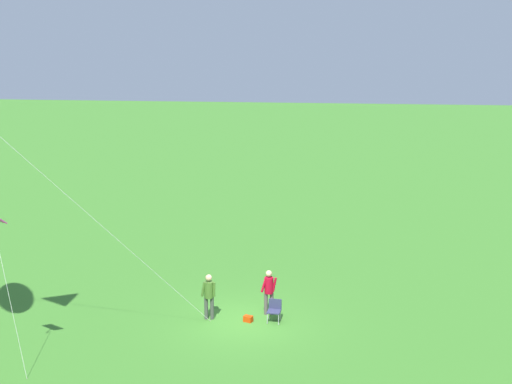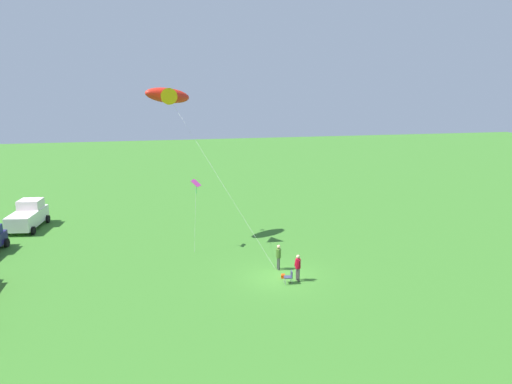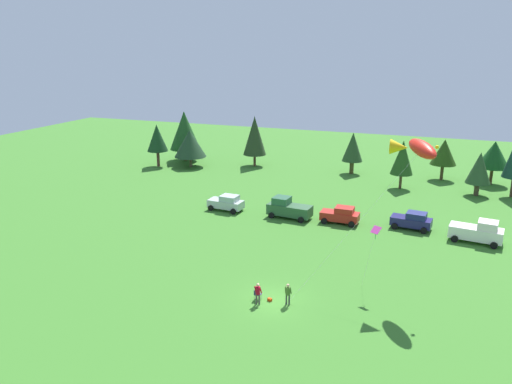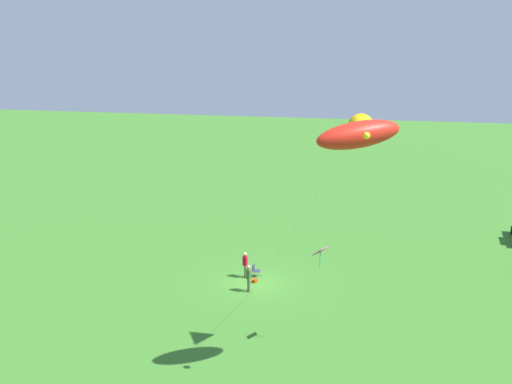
{
  "view_description": "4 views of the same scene",
  "coord_description": "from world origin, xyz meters",
  "px_view_note": "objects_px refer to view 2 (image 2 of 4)",
  "views": [
    {
      "loc": [
        -3.32,
        24.29,
        10.53
      ],
      "look_at": [
        -0.65,
        1.48,
        5.26
      ],
      "focal_mm": 50.0,
      "sensor_mm": 36.0,
      "label": 1
    },
    {
      "loc": [
        -29.51,
        8.1,
        12.48
      ],
      "look_at": [
        0.9,
        1.53,
        5.55
      ],
      "focal_mm": 35.0,
      "sensor_mm": 36.0,
      "label": 2
    },
    {
      "loc": [
        10.94,
        -32.73,
        18.9
      ],
      "look_at": [
        -2.01,
        1.84,
        8.07
      ],
      "focal_mm": 35.0,
      "sensor_mm": 36.0,
      "label": 3
    },
    {
      "loc": [
        34.92,
        7.43,
        15.44
      ],
      "look_at": [
        -1.24,
        -0.16,
        5.75
      ],
      "focal_mm": 42.0,
      "sensor_mm": 36.0,
      "label": 4
    }
  ],
  "objects_px": {
    "kite_diamond_rainbow": "(196,185)",
    "person_kite_flyer": "(278,255)",
    "kite_large_fish": "(168,96)",
    "person_spectator": "(298,266)",
    "folding_chair": "(290,276)",
    "backpack_on_grass": "(283,276)",
    "truck_white_pickup": "(28,216)"
  },
  "relations": [
    {
      "from": "kite_diamond_rainbow",
      "to": "person_kite_flyer",
      "type": "bearing_deg",
      "value": -138.74
    },
    {
      "from": "person_kite_flyer",
      "to": "kite_large_fish",
      "type": "distance_m",
      "value": 14.69
    },
    {
      "from": "person_kite_flyer",
      "to": "kite_large_fish",
      "type": "height_order",
      "value": "kite_large_fish"
    },
    {
      "from": "person_kite_flyer",
      "to": "kite_diamond_rainbow",
      "type": "relative_size",
      "value": 0.33
    },
    {
      "from": "person_kite_flyer",
      "to": "person_spectator",
      "type": "bearing_deg",
      "value": 103.61
    },
    {
      "from": "folding_chair",
      "to": "backpack_on_grass",
      "type": "relative_size",
      "value": 2.56
    },
    {
      "from": "truck_white_pickup",
      "to": "person_kite_flyer",
      "type": "bearing_deg",
      "value": -118.68
    },
    {
      "from": "person_spectator",
      "to": "backpack_on_grass",
      "type": "distance_m",
      "value": 1.38
    },
    {
      "from": "person_spectator",
      "to": "kite_large_fish",
      "type": "xyz_separation_m",
      "value": [
        10.16,
        7.34,
        10.39
      ]
    },
    {
      "from": "person_spectator",
      "to": "kite_diamond_rainbow",
      "type": "relative_size",
      "value": 0.33
    },
    {
      "from": "folding_chair",
      "to": "person_spectator",
      "type": "relative_size",
      "value": 0.47
    },
    {
      "from": "kite_large_fish",
      "to": "kite_diamond_rainbow",
      "type": "relative_size",
      "value": 2.3
    },
    {
      "from": "kite_large_fish",
      "to": "kite_diamond_rainbow",
      "type": "bearing_deg",
      "value": -144.51
    },
    {
      "from": "folding_chair",
      "to": "kite_large_fish",
      "type": "xyz_separation_m",
      "value": [
        10.43,
        6.72,
        10.92
      ]
    },
    {
      "from": "person_kite_flyer",
      "to": "kite_large_fish",
      "type": "relative_size",
      "value": 0.14
    },
    {
      "from": "kite_diamond_rainbow",
      "to": "backpack_on_grass",
      "type": "bearing_deg",
      "value": -145.57
    },
    {
      "from": "folding_chair",
      "to": "kite_diamond_rainbow",
      "type": "height_order",
      "value": "kite_diamond_rainbow"
    },
    {
      "from": "truck_white_pickup",
      "to": "folding_chair",
      "type": "bearing_deg",
      "value": -123.0
    },
    {
      "from": "folding_chair",
      "to": "kite_diamond_rainbow",
      "type": "distance_m",
      "value": 10.46
    },
    {
      "from": "folding_chair",
      "to": "truck_white_pickup",
      "type": "distance_m",
      "value": 25.02
    },
    {
      "from": "kite_diamond_rainbow",
      "to": "person_spectator",
      "type": "bearing_deg",
      "value": -144.04
    },
    {
      "from": "person_kite_flyer",
      "to": "truck_white_pickup",
      "type": "height_order",
      "value": "truck_white_pickup"
    },
    {
      "from": "person_kite_flyer",
      "to": "backpack_on_grass",
      "type": "bearing_deg",
      "value": 82.65
    },
    {
      "from": "kite_large_fish",
      "to": "kite_diamond_rainbow",
      "type": "xyz_separation_m",
      "value": [
        -2.4,
        -1.71,
        -6.48
      ]
    },
    {
      "from": "truck_white_pickup",
      "to": "kite_large_fish",
      "type": "distance_m",
      "value": 17.01
    },
    {
      "from": "backpack_on_grass",
      "to": "person_spectator",
      "type": "bearing_deg",
      "value": -131.32
    },
    {
      "from": "person_kite_flyer",
      "to": "truck_white_pickup",
      "type": "relative_size",
      "value": 0.33
    },
    {
      "from": "folding_chair",
      "to": "truck_white_pickup",
      "type": "bearing_deg",
      "value": -36.19
    },
    {
      "from": "person_spectator",
      "to": "backpack_on_grass",
      "type": "xyz_separation_m",
      "value": [
        0.69,
        0.78,
        -0.91
      ]
    },
    {
      "from": "folding_chair",
      "to": "kite_diamond_rainbow",
      "type": "bearing_deg",
      "value": -53.03
    },
    {
      "from": "backpack_on_grass",
      "to": "truck_white_pickup",
      "type": "distance_m",
      "value": 24.29
    },
    {
      "from": "truck_white_pickup",
      "to": "kite_diamond_rainbow",
      "type": "distance_m",
      "value": 16.64
    }
  ]
}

